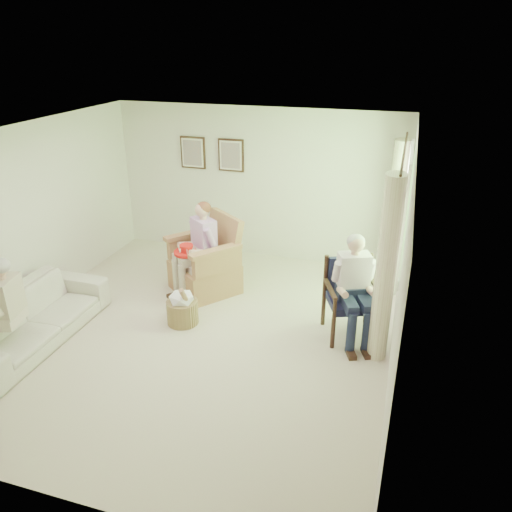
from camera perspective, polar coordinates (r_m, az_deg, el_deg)
name	(u,v)px	position (r m, az deg, el deg)	size (l,w,h in m)	color
floor	(197,333)	(6.80, -6.74, -8.72)	(5.50, 5.50, 0.00)	beige
back_wall	(257,184)	(8.63, 0.11, 8.19)	(5.00, 0.04, 2.60)	silver
front_wall	(44,378)	(4.17, -23.08, -12.70)	(5.00, 0.04, 2.60)	silver
left_wall	(24,223)	(7.53, -25.02, 3.47)	(0.04, 5.50, 2.60)	silver
right_wall	(402,269)	(5.71, 16.31, -1.43)	(0.04, 5.50, 2.60)	silver
ceiling	(186,137)	(5.82, -8.00, 13.33)	(5.00, 5.50, 0.02)	white
window	(405,210)	(6.72, 16.65, 5.04)	(0.13, 2.50, 1.63)	#2D6B23
curtain_left	(386,271)	(5.97, 14.60, -1.66)	(0.34, 0.34, 2.30)	beige
curtain_right	(394,217)	(7.79, 15.51, 4.35)	(0.34, 0.34, 2.30)	beige
framed_print_left	(193,153)	(8.87, -7.23, 11.64)	(0.45, 0.05, 0.55)	#382114
framed_print_right	(231,155)	(8.62, -2.88, 11.42)	(0.45, 0.05, 0.55)	#382114
wicker_armchair	(205,267)	(7.72, -5.80, -1.29)	(0.92, 0.91, 1.17)	tan
wood_armchair	(353,295)	(6.64, 11.04, -4.35)	(0.65, 0.61, 1.01)	black
sofa	(32,318)	(7.06, -24.23, -6.51)	(0.87, 2.22, 0.65)	silver
person_wicker	(200,243)	(7.40, -6.40, 1.51)	(0.40, 0.63, 1.42)	#C0B49A
person_dark	(353,282)	(6.37, 11.04, -2.93)	(0.40, 0.62, 1.39)	#1A213A
person_sofa	(1,305)	(6.61, -27.10, -5.01)	(0.42, 0.62, 1.30)	beige
red_hat	(186,251)	(7.37, -7.95, 0.62)	(0.37, 0.37, 0.14)	red
hatbox	(182,307)	(6.92, -8.42, -5.78)	(0.57, 0.57, 0.63)	tan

